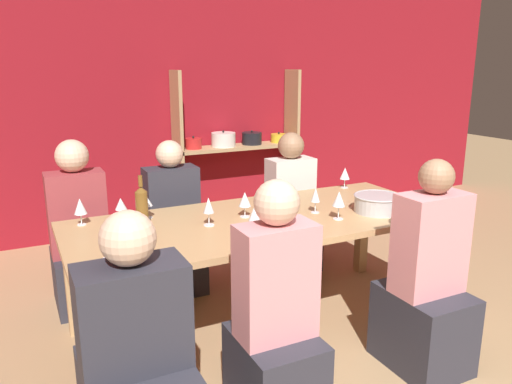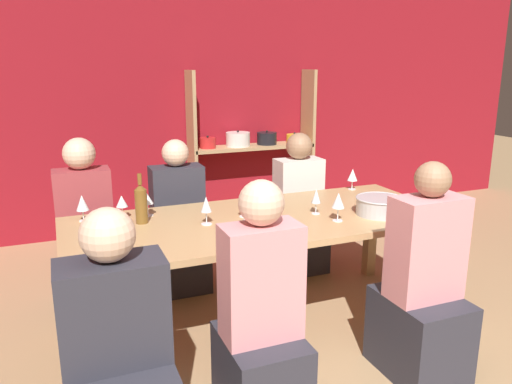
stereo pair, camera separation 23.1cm
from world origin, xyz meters
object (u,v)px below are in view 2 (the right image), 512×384
object	(u,v)px
dining_table	(262,229)
wine_glass_red_a	(206,205)
person_near_c	(261,331)
mixing_bowl	(380,205)
wine_glass_empty_b	(244,199)
wine_glass_red_f	(122,202)
person_far_a	(179,234)
wine_glass_red_c	(99,233)
wine_glass_empty_a	(316,197)
wine_glass_white_a	(249,215)
shelf_unit	(251,162)
wine_bottle_green	(141,203)
wine_glass_red_d	(82,203)
person_near_b	(422,299)
wine_glass_red_g	(147,199)
person_far_b	(298,219)
wine_glass_red_e	(260,220)
person_far_c	(87,241)
wine_glass_red_h	(338,201)
person_near_a	(118,370)

from	to	relation	value
dining_table	wine_glass_red_a	bearing A→B (deg)	178.59
person_near_c	mixing_bowl	bearing A→B (deg)	28.40
dining_table	person_near_c	distance (m)	0.91
wine_glass_empty_b	wine_glass_red_a	bearing A→B (deg)	-167.22
wine_glass_red_f	mixing_bowl	bearing A→B (deg)	-18.66
mixing_bowl	person_far_a	xyz separation A→B (m)	(-1.12, 1.03, -0.39)
wine_glass_red_a	wine_glass_red_c	distance (m)	0.72
wine_glass_empty_a	wine_glass_white_a	xyz separation A→B (m)	(-0.56, -0.22, 0.00)
shelf_unit	wine_bottle_green	world-z (taller)	shelf_unit
mixing_bowl	wine_glass_red_d	size ratio (longest dim) A/B	1.89
wine_glass_red_a	wine_glass_white_a	size ratio (longest dim) A/B	1.04
wine_bottle_green	person_near_c	xyz separation A→B (m)	(0.39, -1.00, -0.43)
wine_glass_empty_a	person_near_c	world-z (taller)	person_near_c
wine_glass_empty_b	person_far_a	distance (m)	0.90
shelf_unit	wine_glass_white_a	bearing A→B (deg)	-111.85
wine_glass_red_d	person_near_b	size ratio (longest dim) A/B	0.14
wine_glass_red_g	person_far_b	bearing A→B (deg)	19.29
wine_glass_red_e	wine_glass_red_g	bearing A→B (deg)	125.79
wine_glass_red_g	person_far_c	distance (m)	0.75
wine_glass_white_a	person_near_c	bearing A→B (deg)	-105.55
shelf_unit	wine_glass_empty_a	bearing A→B (deg)	-100.47
wine_bottle_green	wine_glass_red_h	size ratio (longest dim) A/B	1.72
wine_bottle_green	shelf_unit	bearing A→B (deg)	52.31
wine_glass_empty_a	wine_glass_white_a	size ratio (longest dim) A/B	1.00
shelf_unit	person_near_a	size ratio (longest dim) A/B	1.43
wine_glass_red_e	person_near_c	bearing A→B (deg)	-112.23
wine_glass_red_f	person_far_a	xyz separation A→B (m)	(0.47, 0.49, -0.43)
wine_glass_red_f	dining_table	bearing A→B (deg)	-20.98
wine_bottle_green	person_far_c	bearing A→B (deg)	115.60
dining_table	wine_glass_red_h	size ratio (longest dim) A/B	13.46
shelf_unit	person_far_c	distance (m)	2.25
wine_glass_red_d	wine_glass_empty_b	world-z (taller)	wine_glass_red_d
wine_glass_empty_a	person_near_c	xyz separation A→B (m)	(-0.71, -0.76, -0.42)
wine_glass_red_g	person_far_b	world-z (taller)	person_far_b
person_near_a	person_far_c	bearing A→B (deg)	90.42
wine_glass_red_g	person_near_a	bearing A→B (deg)	-107.20
wine_bottle_green	wine_glass_red_d	world-z (taller)	wine_bottle_green
wine_bottle_green	dining_table	bearing A→B (deg)	-14.35
person_near_c	person_far_c	xyz separation A→B (m)	(-0.70, 1.65, 0.01)
wine_glass_empty_b	mixing_bowl	bearing A→B (deg)	-18.71
wine_glass_red_f	person_far_b	size ratio (longest dim) A/B	0.13
wine_glass_empty_b	wine_glass_red_g	distance (m)	0.63
shelf_unit	person_near_a	world-z (taller)	shelf_unit
wine_glass_red_a	wine_glass_empty_a	xyz separation A→B (m)	(0.74, -0.06, -0.00)
wine_glass_white_a	wine_glass_red_g	distance (m)	0.77
wine_glass_red_c	wine_glass_red_g	size ratio (longest dim) A/B	1.10
mixing_bowl	wine_bottle_green	bearing A→B (deg)	164.80
wine_glass_empty_b	wine_glass_red_h	xyz separation A→B (m)	(0.52, -0.31, 0.01)
mixing_bowl	shelf_unit	bearing A→B (deg)	89.59
person_near_c	wine_glass_red_d	bearing A→B (deg)	121.69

